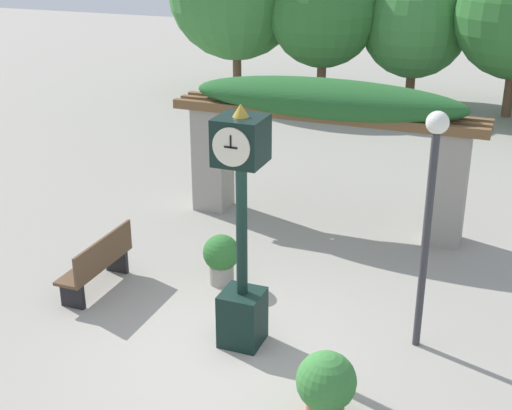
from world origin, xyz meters
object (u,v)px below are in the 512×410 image
(potted_plant_near_right, at_px, (221,257))
(potted_plant_near_left, at_px, (326,384))
(park_bench, at_px, (98,264))
(pedestal_clock, at_px, (242,234))
(lamp_post, at_px, (430,195))

(potted_plant_near_right, bearing_deg, potted_plant_near_left, -46.07)
(potted_plant_near_left, height_order, park_bench, park_bench)
(pedestal_clock, bearing_deg, potted_plant_near_left, -36.12)
(pedestal_clock, relative_size, potted_plant_near_right, 4.05)
(pedestal_clock, relative_size, park_bench, 2.16)
(potted_plant_near_right, distance_m, lamp_post, 3.63)
(potted_plant_near_left, xyz_separation_m, potted_plant_near_right, (-2.41, 2.50, 0.03))
(lamp_post, bearing_deg, potted_plant_near_right, 168.67)
(potted_plant_near_right, height_order, park_bench, park_bench)
(pedestal_clock, height_order, park_bench, pedestal_clock)
(lamp_post, bearing_deg, park_bench, -177.14)
(potted_plant_near_right, bearing_deg, park_bench, -152.56)
(potted_plant_near_right, height_order, lamp_post, lamp_post)
(potted_plant_near_right, distance_m, park_bench, 1.89)
(pedestal_clock, height_order, lamp_post, pedestal_clock)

